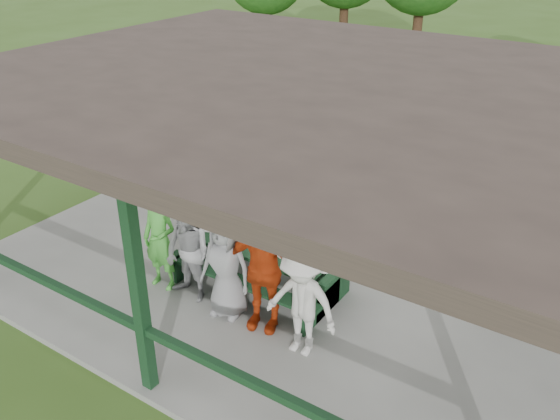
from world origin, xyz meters
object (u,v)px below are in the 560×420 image
Objects in this scene: picnic_table_near at (260,262)px; spectator_grey at (415,203)px; contestant_green at (160,239)px; contestant_grey_left at (188,253)px; spectator_lblue at (332,180)px; contestant_grey_mid at (226,267)px; contestant_red at (262,269)px; contestant_white_fedora at (302,302)px; picnic_table_far at (320,213)px; farm_trailer at (344,84)px; pickup_truck at (553,114)px; spectator_blue at (286,152)px.

spectator_grey is (1.41, 2.87, 0.24)m from picnic_table_near.
contestant_green reaches higher than contestant_grey_left.
contestant_grey_mid is at bearing 74.26° from spectator_lblue.
contestant_white_fedora is at bearing -26.52° from contestant_red.
contestant_grey_mid is (1.32, -0.01, -0.03)m from contestant_green.
picnic_table_far is 1.61× the size of contestant_grey_mid.
spectator_lblue is (0.43, 3.74, -0.06)m from contestant_grey_left.
farm_trailer is at bearing 101.38° from contestant_grey_mid.
pickup_truck reaches higher than spectator_lblue.
contestant_green is 0.97× the size of spectator_blue.
farm_trailer is (-3.13, 10.88, -0.30)m from contestant_grey_left.
spectator_blue is at bearing 7.82° from spectator_grey.
spectator_blue is 0.29× the size of pickup_truck.
contestant_red is 1.09× the size of spectator_blue.
contestant_red is at bearing -52.47° from picnic_table_near.
spectator_lblue reaches higher than spectator_grey.
contestant_grey_left reaches higher than pickup_truck.
picnic_table_far is at bearing 113.23° from contestant_white_fedora.
contestant_grey_left is at bearing 172.38° from contestant_grey_mid.
spectator_grey is at bearing 158.68° from spectator_lblue.
contestant_grey_left is at bearing -52.98° from farm_trailer.
picnic_table_near is 1.69m from contestant_white_fedora.
contestant_red is 1.33× the size of spectator_grey.
picnic_table_far is 8.09m from pickup_truck.
spectator_blue is (-0.94, 4.16, 0.08)m from contestant_grey_left.
contestant_red is at bearing -46.56° from farm_trailer.
farm_trailer is (-3.81, 8.04, 0.02)m from picnic_table_far.
farm_trailer is at bearing 112.96° from contestant_white_fedora.
spectator_blue is at bearing 91.00° from contestant_green.
contestant_grey_mid is at bearing 127.52° from spectator_blue.
pickup_truck is 1.75× the size of farm_trailer.
picnic_table_near is 1.89× the size of spectator_lblue.
contestant_grey_mid is 4.47m from spectator_blue.
contestant_grey_mid is at bearing -4.15° from contestant_green.
contestant_green is 3.86m from spectator_lblue.
contestant_white_fedora is at bearing -64.26° from picnic_table_far.
contestant_green is 11.17m from pickup_truck.
farm_trailer is at bearing -37.52° from spectator_grey.
picnic_table_near is 1.95× the size of spectator_grey.
farm_trailer is at bearing 102.67° from pickup_truck.
contestant_grey_left is at bearing -5.26° from contestant_green.
contestant_white_fedora is at bearing 105.27° from spectator_grey.
farm_trailer is at bearing 112.28° from contestant_grey_left.
spectator_blue is at bearing -37.52° from spectator_lblue.
spectator_lblue is 7.98m from farm_trailer.
picnic_table_far is 2.89m from contestant_red.
contestant_red is at bearing 9.06° from contestant_grey_left.
contestant_red reaches higher than farm_trailer.
contestant_white_fedora is at bearing 3.21° from contestant_grey_left.
spectator_grey is (1.43, 3.70, -0.10)m from contestant_grey_mid.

